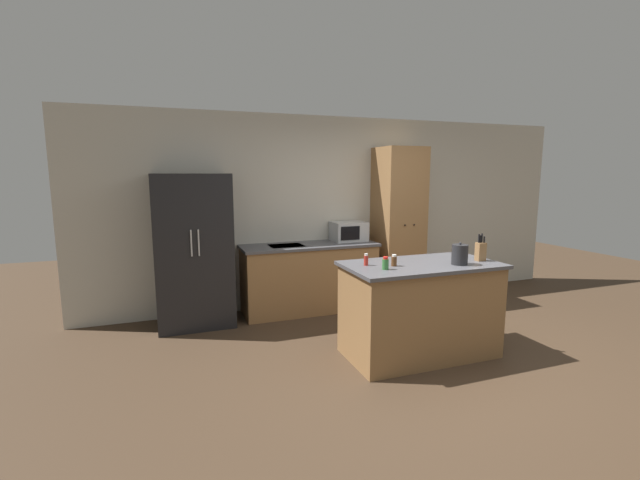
# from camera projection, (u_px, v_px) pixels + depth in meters

# --- Properties ---
(ground_plane) EXTENTS (14.00, 14.00, 0.00)m
(ground_plane) POSITION_uv_depth(u_px,v_px,m) (438.00, 364.00, 4.13)
(ground_plane) COLOR #423021
(wall_back) EXTENTS (7.20, 0.06, 2.60)m
(wall_back) POSITION_uv_depth(u_px,v_px,m) (344.00, 211.00, 6.10)
(wall_back) COLOR beige
(wall_back) RESTS_ON ground_plane
(refrigerator) EXTENTS (0.88, 0.68, 1.83)m
(refrigerator) POSITION_uv_depth(u_px,v_px,m) (193.00, 251.00, 5.11)
(refrigerator) COLOR black
(refrigerator) RESTS_ON ground_plane
(back_counter) EXTENTS (1.80, 0.63, 0.90)m
(back_counter) POSITION_uv_depth(u_px,v_px,m) (309.00, 277.00, 5.71)
(back_counter) COLOR olive
(back_counter) RESTS_ON ground_plane
(pantry_cabinet) EXTENTS (0.60, 0.61, 2.19)m
(pantry_cabinet) POSITION_uv_depth(u_px,v_px,m) (398.00, 226.00, 6.07)
(pantry_cabinet) COLOR olive
(pantry_cabinet) RESTS_ON ground_plane
(kitchen_island) EXTENTS (1.54, 0.81, 0.95)m
(kitchen_island) POSITION_uv_depth(u_px,v_px,m) (420.00, 309.00, 4.30)
(kitchen_island) COLOR olive
(kitchen_island) RESTS_ON ground_plane
(microwave) EXTENTS (0.45, 0.37, 0.26)m
(microwave) POSITION_uv_depth(u_px,v_px,m) (348.00, 231.00, 5.91)
(microwave) COLOR #B2B5B7
(microwave) RESTS_ON back_counter
(knife_block) EXTENTS (0.09, 0.07, 0.28)m
(knife_block) POSITION_uv_depth(u_px,v_px,m) (481.00, 251.00, 4.33)
(knife_block) COLOR olive
(knife_block) RESTS_ON kitchen_island
(spice_bottle_tall_dark) EXTENTS (0.05, 0.05, 0.11)m
(spice_bottle_tall_dark) POSITION_uv_depth(u_px,v_px,m) (394.00, 261.00, 4.09)
(spice_bottle_tall_dark) COLOR #563319
(spice_bottle_tall_dark) RESTS_ON kitchen_island
(spice_bottle_short_red) EXTENTS (0.04, 0.04, 0.12)m
(spice_bottle_short_red) POSITION_uv_depth(u_px,v_px,m) (366.00, 260.00, 4.12)
(spice_bottle_short_red) COLOR #B2281E
(spice_bottle_short_red) RESTS_ON kitchen_island
(spice_bottle_amber_oil) EXTENTS (0.06, 0.06, 0.12)m
(spice_bottle_amber_oil) POSITION_uv_depth(u_px,v_px,m) (385.00, 264.00, 3.94)
(spice_bottle_amber_oil) COLOR #337033
(spice_bottle_amber_oil) RESTS_ON kitchen_island
(kettle) EXTENTS (0.16, 0.16, 0.22)m
(kettle) POSITION_uv_depth(u_px,v_px,m) (460.00, 255.00, 4.15)
(kettle) COLOR #232326
(kettle) RESTS_ON kitchen_island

